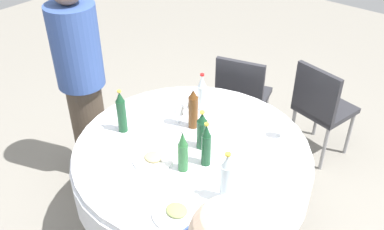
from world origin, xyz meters
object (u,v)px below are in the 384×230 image
(bottle_clear_left, at_px, (202,93))
(bottle_brown_west, at_px, (193,109))
(plate_mid, at_px, (153,159))
(plate_far, at_px, (177,212))
(bottle_dark_green_right, at_px, (202,131))
(wine_glass_west, at_px, (282,125))
(person_right, at_px, (82,80))
(chair_outer, at_px, (242,94))
(chair_near, at_px, (321,105))
(bottle_dark_green_rear, at_px, (206,145))
(wine_glass_left, at_px, (179,110))
(bottle_dark_green_front, at_px, (121,112))
(bottle_green_outer, at_px, (183,152))
(dining_table, at_px, (192,165))
(bottle_clear_near, at_px, (226,178))

(bottle_clear_left, relative_size, bottle_brown_west, 0.95)
(plate_mid, xyz_separation_m, plate_far, (0.39, -0.23, -0.00))
(bottle_dark_green_right, xyz_separation_m, bottle_clear_left, (-0.26, 0.33, 0.01))
(wine_glass_west, distance_m, person_right, 1.46)
(bottle_dark_green_right, distance_m, chair_outer, 1.10)
(plate_far, height_order, chair_near, chair_near)
(bottle_brown_west, distance_m, chair_outer, 0.94)
(bottle_dark_green_rear, distance_m, wine_glass_left, 0.44)
(bottle_dark_green_front, relative_size, bottle_green_outer, 1.08)
(bottle_green_outer, bearing_deg, bottle_dark_green_front, 176.27)
(bottle_dark_green_rear, height_order, person_right, person_right)
(wine_glass_left, height_order, person_right, person_right)
(dining_table, xyz_separation_m, person_right, (-1.01, -0.04, 0.27))
(bottle_dark_green_right, bearing_deg, chair_near, 79.18)
(dining_table, bearing_deg, bottle_clear_near, -28.28)
(bottle_dark_green_right, distance_m, wine_glass_west, 0.52)
(bottle_green_outer, bearing_deg, chair_near, 82.55)
(plate_far, relative_size, chair_near, 0.30)
(chair_outer, bearing_deg, bottle_dark_green_rear, -83.44)
(bottle_clear_left, bearing_deg, bottle_dark_green_front, -114.24)
(wine_glass_left, height_order, plate_far, wine_glass_left)
(dining_table, bearing_deg, chair_near, 77.64)
(dining_table, distance_m, bottle_dark_green_right, 0.28)
(bottle_clear_left, height_order, wine_glass_left, bottle_clear_left)
(bottle_clear_left, height_order, bottle_brown_west, bottle_brown_west)
(bottle_clear_left, relative_size, bottle_green_outer, 0.99)
(bottle_clear_left, xyz_separation_m, chair_near, (0.50, 0.92, -0.35))
(bottle_brown_west, distance_m, wine_glass_west, 0.58)
(bottle_green_outer, height_order, wine_glass_left, bottle_green_outer)
(bottle_green_outer, xyz_separation_m, plate_mid, (-0.19, -0.05, -0.12))
(bottle_green_outer, distance_m, plate_far, 0.36)
(bottle_clear_left, bearing_deg, bottle_dark_green_right, -51.30)
(dining_table, bearing_deg, chair_outer, 106.57)
(wine_glass_left, distance_m, person_right, 0.80)
(chair_outer, bearing_deg, bottle_dark_green_right, -87.01)
(bottle_dark_green_right, xyz_separation_m, plate_mid, (-0.14, -0.28, -0.11))
(bottle_dark_green_right, xyz_separation_m, plate_far, (0.24, -0.51, -0.11))
(chair_outer, bearing_deg, dining_table, -90.00)
(wine_glass_left, bearing_deg, person_right, -167.41)
(bottle_dark_green_rear, relative_size, bottle_green_outer, 1.04)
(plate_mid, bearing_deg, plate_far, -30.44)
(bottle_clear_left, xyz_separation_m, wine_glass_left, (-0.01, -0.23, -0.02))
(bottle_clear_left, height_order, plate_far, bottle_clear_left)
(bottle_dark_green_rear, bearing_deg, bottle_brown_west, 141.01)
(plate_far, bearing_deg, chair_outer, 111.61)
(person_right, bearing_deg, bottle_dark_green_rear, -93.50)
(bottle_dark_green_right, bearing_deg, bottle_dark_green_front, -158.75)
(bottle_brown_west, bearing_deg, chair_near, 69.62)
(bottle_clear_near, relative_size, wine_glass_west, 2.37)
(dining_table, xyz_separation_m, bottle_green_outer, (0.09, -0.19, 0.28))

